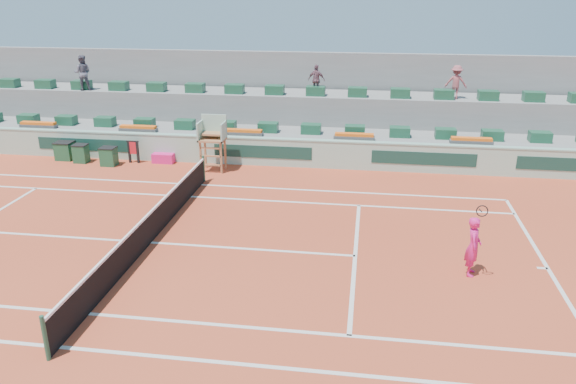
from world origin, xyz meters
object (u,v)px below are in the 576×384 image
player_bag (163,158)px  drink_cooler_a (109,156)px  umpire_chair (213,135)px  tennis_player (473,246)px

player_bag → drink_cooler_a: drink_cooler_a is taller
player_bag → drink_cooler_a: bearing=-162.5°
player_bag → umpire_chair: bearing=-14.1°
umpire_chair → drink_cooler_a: umpire_chair is taller
player_bag → drink_cooler_a: 2.38m
player_bag → drink_cooler_a: size_ratio=1.16×
drink_cooler_a → umpire_chair: bearing=0.8°
umpire_chair → tennis_player: bearing=-40.2°
tennis_player → player_bag: bearing=144.2°
drink_cooler_a → player_bag: bearing=17.5°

